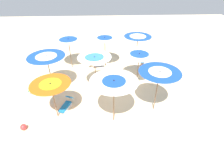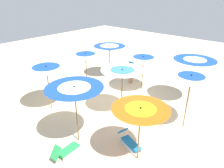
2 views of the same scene
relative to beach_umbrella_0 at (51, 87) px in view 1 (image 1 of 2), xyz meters
The scene contains 15 objects.
ground 4.11m from the beach_umbrella_0, 131.04° to the right, with size 37.10×37.10×0.04m, color beige.
beach_umbrella_0 is the anchor object (origin of this frame).
beach_umbrella_1 2.99m from the beach_umbrella_0, behind, with size 2.19×2.19×2.50m.
beach_umbrella_2 5.23m from the beach_umbrella_0, behind, with size 2.07×2.07×2.46m.
beach_umbrella_3 2.50m from the beach_umbrella_0, 72.51° to the right, with size 2.14×2.14×2.43m.
beach_umbrella_4 3.06m from the beach_umbrella_0, 130.12° to the right, with size 1.95×1.95×2.35m.
beach_umbrella_5 5.58m from the beach_umbrella_0, 147.36° to the right, with size 2.22×2.22×2.18m.
beach_umbrella_6 5.37m from the beach_umbrella_0, 89.93° to the right, with size 2.14×2.14×2.31m.
beach_umbrella_7 6.06m from the beach_umbrella_0, 115.33° to the right, with size 2.06×2.06×2.34m.
beach_umbrella_8 7.78m from the beach_umbrella_0, 130.69° to the right, with size 2.07×2.07×2.25m.
lounger_0 1.85m from the beach_umbrella_0, 118.84° to the right, with size 0.72×1.25×0.57m.
lounger_1 3.10m from the beach_umbrella_0, 52.26° to the right, with size 1.13×0.41×0.65m.
lounger_2 5.94m from the beach_umbrella_0, 110.01° to the right, with size 1.29×0.60×0.55m.
beachgoer_0 6.77m from the beach_umbrella_0, 141.20° to the right, with size 0.30×0.30×1.88m.
beach_ball 2.45m from the beach_umbrella_0, 29.58° to the left, with size 0.30×0.30×0.30m, color red.
Camera 1 is at (-0.20, 9.62, 6.76)m, focal length 28.34 mm.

